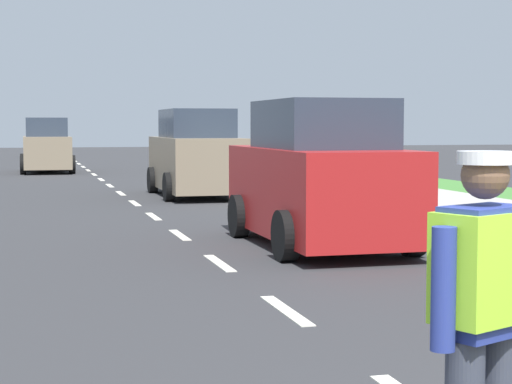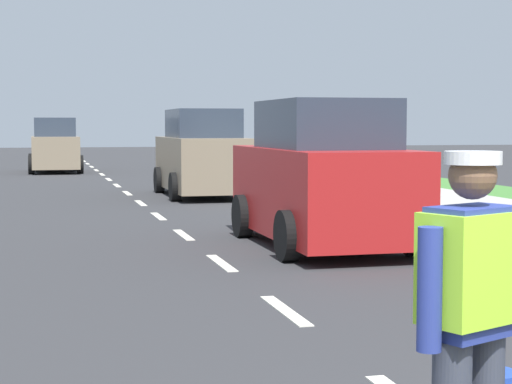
% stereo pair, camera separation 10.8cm
% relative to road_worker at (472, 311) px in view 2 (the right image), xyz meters
% --- Properties ---
extents(ground_plane, '(96.00, 96.00, 0.00)m').
position_rel_road_worker_xyz_m(ground_plane, '(0.37, 19.71, -0.93)').
color(ground_plane, '#333335').
extents(lane_center_line, '(0.14, 46.40, 0.01)m').
position_rel_road_worker_xyz_m(lane_center_line, '(0.37, 23.91, -0.93)').
color(lane_center_line, silver).
rests_on(lane_center_line, ground).
extents(road_worker, '(0.68, 0.56, 1.67)m').
position_rel_road_worker_xyz_m(road_worker, '(0.00, 0.00, 0.00)').
color(road_worker, '#383D4C').
rests_on(road_worker, ground).
extents(car_outgoing_ahead, '(2.02, 4.17, 2.15)m').
position_rel_road_worker_xyz_m(car_outgoing_ahead, '(2.15, 8.62, 0.07)').
color(car_outgoing_ahead, red).
rests_on(car_outgoing_ahead, ground).
extents(car_outgoing_far, '(2.01, 4.35, 2.17)m').
position_rel_road_worker_xyz_m(car_outgoing_far, '(2.11, 18.06, 0.08)').
color(car_outgoing_far, gray).
rests_on(car_outgoing_far, ground).
extents(car_oncoming_third, '(1.96, 3.88, 2.05)m').
position_rel_road_worker_xyz_m(car_oncoming_third, '(-1.22, 30.42, 0.02)').
color(car_oncoming_third, gray).
rests_on(car_oncoming_third, ground).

